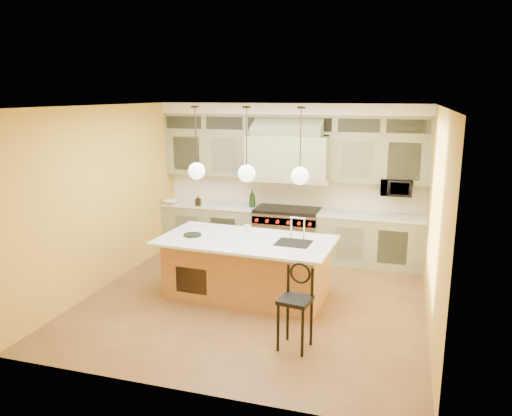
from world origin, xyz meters
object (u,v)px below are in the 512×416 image
(kitchen_island, at_px, (247,266))
(range, at_px, (287,233))
(microwave, at_px, (396,187))
(counter_stool, at_px, (296,302))

(kitchen_island, bearing_deg, range, 88.43)
(kitchen_island, height_order, microwave, microwave)
(microwave, bearing_deg, counter_stool, -106.70)
(range, distance_m, kitchen_island, 2.00)
(range, bearing_deg, counter_stool, -75.02)
(kitchen_island, bearing_deg, microwave, 47.91)
(range, xyz_separation_m, kitchen_island, (-0.16, -2.00, -0.02))
(counter_stool, distance_m, microwave, 3.74)
(counter_stool, bearing_deg, range, 113.61)
(range, height_order, kitchen_island, kitchen_island)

